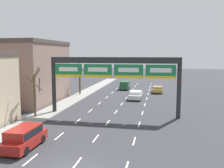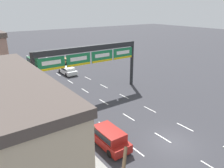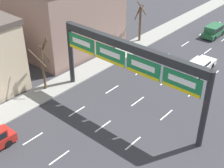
{
  "view_description": "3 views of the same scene",
  "coord_description": "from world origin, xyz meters",
  "px_view_note": "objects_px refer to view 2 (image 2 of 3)",
  "views": [
    {
      "loc": [
        5.24,
        -13.95,
        7.21
      ],
      "look_at": [
        -0.47,
        15.9,
        3.5
      ],
      "focal_mm": 40.0,
      "sensor_mm": 36.0,
      "label": 1
    },
    {
      "loc": [
        -14.06,
        -10.58,
        11.5
      ],
      "look_at": [
        0.75,
        10.23,
        2.53
      ],
      "focal_mm": 35.0,
      "sensor_mm": 36.0,
      "label": 2
    },
    {
      "loc": [
        14.46,
        -4.49,
        17.39
      ],
      "look_at": [
        -1.66,
        14.11,
        2.21
      ],
      "focal_mm": 50.0,
      "sensor_mm": 36.0,
      "label": 3
    }
  ],
  "objects_px": {
    "suv_red": "(109,137)",
    "tree_bare_furthest": "(82,141)",
    "traffic_light_near_gantry": "(132,65)",
    "tree_bare_closest": "(34,93)",
    "tree_bare_second": "(3,64)",
    "sign_gantry": "(90,57)",
    "car_gold": "(68,61)",
    "suv_green": "(32,61)",
    "car_white": "(68,70)"
  },
  "relations": [
    {
      "from": "suv_red",
      "to": "tree_bare_furthest",
      "type": "xyz_separation_m",
      "value": [
        -3.49,
        -1.75,
        1.92
      ]
    },
    {
      "from": "car_gold",
      "to": "traffic_light_near_gantry",
      "type": "xyz_separation_m",
      "value": [
        2.45,
        -18.35,
        2.52
      ]
    },
    {
      "from": "tree_bare_furthest",
      "to": "tree_bare_second",
      "type": "bearing_deg",
      "value": 90.47
    },
    {
      "from": "tree_bare_second",
      "to": "car_white",
      "type": "bearing_deg",
      "value": -12.53
    },
    {
      "from": "suv_green",
      "to": "tree_bare_closest",
      "type": "relative_size",
      "value": 0.72
    },
    {
      "from": "tree_bare_closest",
      "to": "car_white",
      "type": "bearing_deg",
      "value": 54.2
    },
    {
      "from": "car_gold",
      "to": "traffic_light_near_gantry",
      "type": "relative_size",
      "value": 0.91
    },
    {
      "from": "car_white",
      "to": "tree_bare_furthest",
      "type": "xyz_separation_m",
      "value": [
        -9.89,
        -24.33,
        2.13
      ]
    },
    {
      "from": "tree_bare_closest",
      "to": "tree_bare_second",
      "type": "height_order",
      "value": "tree_bare_closest"
    },
    {
      "from": "tree_bare_closest",
      "to": "sign_gantry",
      "type": "bearing_deg",
      "value": 17.93
    },
    {
      "from": "sign_gantry",
      "to": "tree_bare_furthest",
      "type": "xyz_separation_m",
      "value": [
        -8.3,
        -13.17,
        -2.55
      ]
    },
    {
      "from": "sign_gantry",
      "to": "suv_green",
      "type": "bearing_deg",
      "value": 94.36
    },
    {
      "from": "suv_red",
      "to": "tree_bare_second",
      "type": "height_order",
      "value": "tree_bare_second"
    },
    {
      "from": "car_gold",
      "to": "car_white",
      "type": "bearing_deg",
      "value": -115.05
    },
    {
      "from": "sign_gantry",
      "to": "car_gold",
      "type": "height_order",
      "value": "sign_gantry"
    },
    {
      "from": "traffic_light_near_gantry",
      "to": "tree_bare_closest",
      "type": "relative_size",
      "value": 0.79
    },
    {
      "from": "car_gold",
      "to": "tree_bare_furthest",
      "type": "distance_m",
      "value": 34.26
    },
    {
      "from": "suv_green",
      "to": "suv_red",
      "type": "bearing_deg",
      "value": -95.47
    },
    {
      "from": "car_gold",
      "to": "suv_green",
      "type": "distance_m",
      "value": 7.35
    },
    {
      "from": "car_white",
      "to": "traffic_light_near_gantry",
      "type": "distance_m",
      "value": 12.82
    },
    {
      "from": "car_white",
      "to": "car_gold",
      "type": "height_order",
      "value": "car_white"
    },
    {
      "from": "suv_red",
      "to": "suv_green",
      "type": "distance_m",
      "value": 33.16
    },
    {
      "from": "sign_gantry",
      "to": "suv_red",
      "type": "relative_size",
      "value": 3.57
    },
    {
      "from": "sign_gantry",
      "to": "traffic_light_near_gantry",
      "type": "xyz_separation_m",
      "value": [
        7.4,
        0.0,
        -2.21
      ]
    },
    {
      "from": "sign_gantry",
      "to": "suv_green",
      "type": "distance_m",
      "value": 22.1
    },
    {
      "from": "suv_green",
      "to": "traffic_light_near_gantry",
      "type": "distance_m",
      "value": 23.51
    },
    {
      "from": "suv_red",
      "to": "sign_gantry",
      "type": "bearing_deg",
      "value": 67.17
    },
    {
      "from": "car_white",
      "to": "tree_bare_furthest",
      "type": "distance_m",
      "value": 26.35
    },
    {
      "from": "sign_gantry",
      "to": "tree_bare_furthest",
      "type": "height_order",
      "value": "sign_gantry"
    },
    {
      "from": "tree_bare_second",
      "to": "tree_bare_furthest",
      "type": "bearing_deg",
      "value": -89.53
    },
    {
      "from": "car_gold",
      "to": "tree_bare_furthest",
      "type": "bearing_deg",
      "value": -112.79
    },
    {
      "from": "traffic_light_near_gantry",
      "to": "tree_bare_furthest",
      "type": "distance_m",
      "value": 20.5
    },
    {
      "from": "sign_gantry",
      "to": "traffic_light_near_gantry",
      "type": "height_order",
      "value": "sign_gantry"
    },
    {
      "from": "car_white",
      "to": "tree_bare_closest",
      "type": "height_order",
      "value": "tree_bare_closest"
    },
    {
      "from": "traffic_light_near_gantry",
      "to": "tree_bare_closest",
      "type": "bearing_deg",
      "value": -170.21
    },
    {
      "from": "suv_green",
      "to": "traffic_light_near_gantry",
      "type": "height_order",
      "value": "traffic_light_near_gantry"
    },
    {
      "from": "car_gold",
      "to": "suv_red",
      "type": "bearing_deg",
      "value": -108.14
    },
    {
      "from": "suv_red",
      "to": "traffic_light_near_gantry",
      "type": "xyz_separation_m",
      "value": [
        12.2,
        11.42,
        2.26
      ]
    },
    {
      "from": "sign_gantry",
      "to": "suv_red",
      "type": "bearing_deg",
      "value": -112.83
    },
    {
      "from": "tree_bare_closest",
      "to": "traffic_light_near_gantry",
      "type": "bearing_deg",
      "value": 9.79
    },
    {
      "from": "suv_red",
      "to": "car_gold",
      "type": "xyz_separation_m",
      "value": [
        9.75,
        29.77,
        -0.26
      ]
    },
    {
      "from": "suv_red",
      "to": "tree_bare_closest",
      "type": "relative_size",
      "value": 0.76
    },
    {
      "from": "suv_red",
      "to": "traffic_light_near_gantry",
      "type": "relative_size",
      "value": 0.96
    },
    {
      "from": "sign_gantry",
      "to": "car_white",
      "type": "relative_size",
      "value": 3.18
    },
    {
      "from": "suv_red",
      "to": "car_gold",
      "type": "bearing_deg",
      "value": 71.86
    },
    {
      "from": "suv_green",
      "to": "tree_bare_second",
      "type": "height_order",
      "value": "tree_bare_second"
    },
    {
      "from": "tree_bare_second",
      "to": "suv_red",
      "type": "bearing_deg",
      "value": -81.5
    },
    {
      "from": "suv_green",
      "to": "traffic_light_near_gantry",
      "type": "xyz_separation_m",
      "value": [
        9.04,
        -21.58,
        2.26
      ]
    },
    {
      "from": "sign_gantry",
      "to": "tree_bare_second",
      "type": "xyz_separation_m",
      "value": [
        -8.52,
        13.4,
        -2.52
      ]
    },
    {
      "from": "car_white",
      "to": "tree_bare_second",
      "type": "relative_size",
      "value": 0.86
    }
  ]
}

